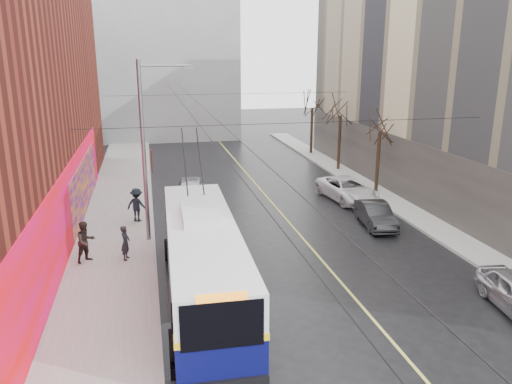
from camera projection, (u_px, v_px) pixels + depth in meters
ground at (338, 331)px, 17.26m from camera, size 140.00×140.00×0.00m
sidewalk_left at (116, 230)px, 26.87m from camera, size 4.00×60.00×0.15m
sidewalk_right at (405, 209)px, 30.39m from camera, size 2.00×60.00×0.15m
lane_line at (277, 209)px, 30.74m from camera, size 0.12×50.00×0.01m
building_far at (143, 55)px, 55.91m from camera, size 20.50×12.10×18.00m
streetlight_pole at (147, 148)px, 24.09m from camera, size 2.65×0.60×9.00m
catenary_wires at (208, 107)px, 28.95m from camera, size 18.00×60.00×0.22m
tree_near at (381, 121)px, 32.83m from camera, size 3.20×3.20×6.40m
tree_mid at (341, 106)px, 39.34m from camera, size 3.20×3.20×6.68m
tree_far at (312, 99)px, 45.96m from camera, size 3.20×3.20×6.57m
puddle at (205, 345)px, 16.40m from camera, size 2.84×3.34×0.01m
pigeons_flying at (212, 104)px, 24.31m from camera, size 3.28×5.12×0.86m
trolleybus at (203, 259)px, 19.24m from camera, size 3.11×12.34×5.81m
parked_car_b at (375, 215)px, 27.54m from camera, size 1.91×4.16×1.32m
parked_car_c at (347, 189)px, 32.42m from camera, size 3.09×5.50×1.45m
following_car at (190, 190)px, 31.96m from camera, size 2.32×4.75×1.56m
pedestrian_a at (125, 243)px, 22.65m from camera, size 0.52×0.66×1.60m
pedestrian_b at (86, 242)px, 22.39m from camera, size 1.16×1.13×1.89m
pedestrian_c at (137, 205)px, 27.81m from camera, size 1.41×1.20×1.90m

